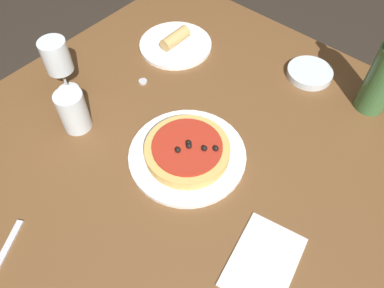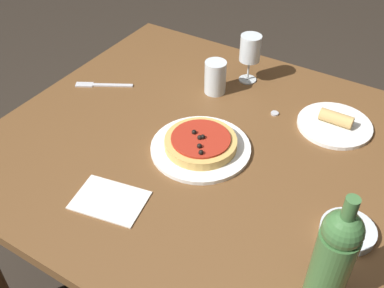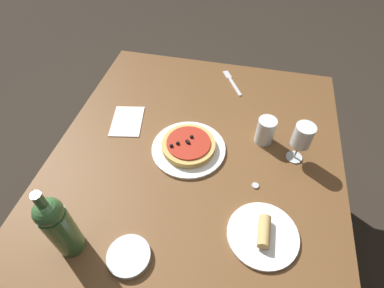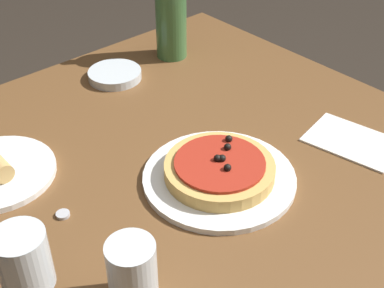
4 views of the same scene
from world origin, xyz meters
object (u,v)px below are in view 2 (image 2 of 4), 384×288
at_px(wine_bottle, 334,256).
at_px(fork, 100,85).
at_px(wine_glass, 250,50).
at_px(pizza, 201,142).
at_px(side_bowl, 348,231).
at_px(bottle_cap, 275,113).
at_px(water_cup, 215,77).
at_px(side_plate, 335,124).
at_px(dining_table, 206,163).
at_px(dinner_plate, 201,148).

xyz_separation_m(wine_bottle, fork, (0.90, -0.36, -0.13)).
bearing_deg(wine_bottle, wine_glass, -53.09).
height_order(pizza, side_bowl, pizza).
bearing_deg(pizza, bottle_cap, -112.30).
height_order(pizza, water_cup, water_cup).
relative_size(water_cup, bottle_cap, 4.64).
distance_m(wine_bottle, side_bowl, 0.22).
bearing_deg(fork, wine_glass, -173.95).
bearing_deg(side_plate, water_cup, 3.53).
bearing_deg(wine_glass, dining_table, 97.60).
xyz_separation_m(dinner_plate, wine_glass, (0.05, -0.40, 0.11)).
bearing_deg(dinner_plate, side_plate, -133.55).
relative_size(dinner_plate, pizza, 1.39).
bearing_deg(dining_table, side_bowl, 165.83).
height_order(dining_table, side_plate, side_plate).
bearing_deg(dinner_plate, wine_glass, -82.75).
distance_m(water_cup, fork, 0.39).
distance_m(dinner_plate, fork, 0.47).
distance_m(pizza, wine_glass, 0.41).
height_order(wine_glass, bottle_cap, wine_glass).
distance_m(dinner_plate, wine_glass, 0.42).
relative_size(wine_bottle, side_bowl, 2.25).
bearing_deg(dining_table, pizza, 93.66).
xyz_separation_m(pizza, wine_bottle, (-0.44, 0.26, 0.10)).
height_order(side_plate, bottle_cap, side_plate).
bearing_deg(bottle_cap, side_bowl, 134.12).
height_order(wine_bottle, side_plate, wine_bottle).
xyz_separation_m(side_bowl, fork, (0.90, -0.18, -0.01)).
height_order(dining_table, dinner_plate, dinner_plate).
relative_size(wine_glass, bottle_cap, 6.97).
height_order(water_cup, side_bowl, water_cup).
bearing_deg(fork, side_bowl, 139.17).
bearing_deg(side_bowl, side_plate, -67.90).
xyz_separation_m(dinner_plate, bottle_cap, (-0.11, -0.27, -0.00)).
xyz_separation_m(wine_bottle, water_cup, (0.56, -0.54, -0.07)).
xyz_separation_m(fork, bottle_cap, (-0.57, -0.16, 0.00)).
bearing_deg(dinner_plate, bottle_cap, -112.32).
xyz_separation_m(dining_table, bottle_cap, (-0.11, -0.23, 0.08)).
bearing_deg(wine_glass, wine_bottle, 126.91).
distance_m(dining_table, dinner_plate, 0.09).
distance_m(dining_table, wine_bottle, 0.57).
height_order(fork, bottle_cap, bottle_cap).
distance_m(wine_glass, fork, 0.52).
distance_m(side_bowl, bottle_cap, 0.48).
xyz_separation_m(side_bowl, bottle_cap, (0.33, -0.34, -0.01)).
bearing_deg(dinner_plate, dining_table, -86.41).
height_order(dinner_plate, wine_glass, wine_glass).
bearing_deg(bottle_cap, wine_bottle, 122.46).
bearing_deg(bottle_cap, wine_glass, -39.65).
relative_size(side_bowl, side_plate, 0.58).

